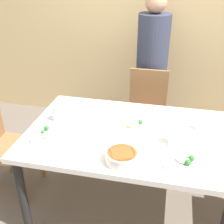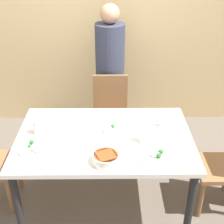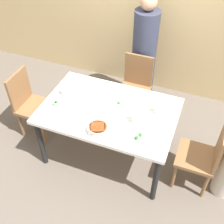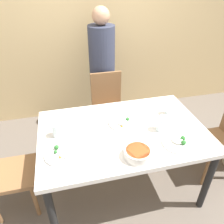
{
  "view_description": "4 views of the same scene",
  "coord_description": "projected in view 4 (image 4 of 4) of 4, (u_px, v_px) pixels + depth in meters",
  "views": [
    {
      "loc": [
        0.26,
        -1.7,
        1.82
      ],
      "look_at": [
        -0.11,
        -0.05,
        0.91
      ],
      "focal_mm": 45.0,
      "sensor_mm": 36.0,
      "label": 1
    },
    {
      "loc": [
        0.05,
        -2.16,
        2.2
      ],
      "look_at": [
        0.06,
        -0.01,
        0.97
      ],
      "focal_mm": 50.0,
      "sensor_mm": 36.0,
      "label": 2
    },
    {
      "loc": [
        0.84,
        -2.07,
        2.78
      ],
      "look_at": [
        0.05,
        -0.04,
        0.75
      ],
      "focal_mm": 45.0,
      "sensor_mm": 36.0,
      "label": 3
    },
    {
      "loc": [
        -0.45,
        -1.45,
        1.92
      ],
      "look_at": [
        -0.08,
        0.09,
        0.87
      ],
      "focal_mm": 35.0,
      "sensor_mm": 36.0,
      "label": 4
    }
  ],
  "objects": [
    {
      "name": "bowl_curry",
      "position": [
        138.0,
        153.0,
        1.63
      ],
      "size": [
        0.21,
        0.21,
        0.07
      ],
      "color": "silver",
      "rests_on": "dining_table"
    },
    {
      "name": "bowl_rice_small",
      "position": [
        165.0,
        119.0,
        2.03
      ],
      "size": [
        0.12,
        0.12,
        0.04
      ],
      "color": "white",
      "rests_on": "dining_table"
    },
    {
      "name": "plate_noodles",
      "position": [
        62.0,
        153.0,
        1.66
      ],
      "size": [
        0.26,
        0.26,
        0.05
      ],
      "color": "white",
      "rests_on": "dining_table"
    },
    {
      "name": "person_adult",
      "position": [
        102.0,
        77.0,
        2.87
      ],
      "size": [
        0.33,
        0.33,
        1.58
      ],
      "color": "#33384C",
      "rests_on": "ground_plane"
    },
    {
      "name": "ground_plane",
      "position": [
        121.0,
        184.0,
        2.33
      ],
      "size": [
        10.0,
        10.0,
        0.0
      ],
      "primitive_type": "plane",
      "color": "#60564C"
    },
    {
      "name": "glass_water_short",
      "position": [
        161.0,
        124.0,
        1.9
      ],
      "size": [
        0.08,
        0.08,
        0.13
      ],
      "color": "silver",
      "rests_on": "dining_table"
    },
    {
      "name": "wall_back",
      "position": [
        91.0,
        21.0,
        2.85
      ],
      "size": [
        10.0,
        0.06,
        2.7
      ],
      "color": "tan",
      "rests_on": "ground_plane"
    },
    {
      "name": "chair_adult_spot",
      "position": [
        108.0,
        106.0,
        2.74
      ],
      "size": [
        0.4,
        0.4,
        0.88
      ],
      "color": "brown",
      "rests_on": "ground_plane"
    },
    {
      "name": "fork_steel",
      "position": [
        152.0,
        110.0,
        2.18
      ],
      "size": [
        0.18,
        0.05,
        0.01
      ],
      "color": "silver",
      "rests_on": "dining_table"
    },
    {
      "name": "glass_water_tall",
      "position": [
        57.0,
        130.0,
        1.83
      ],
      "size": [
        0.08,
        0.08,
        0.12
      ],
      "color": "silver",
      "rests_on": "dining_table"
    },
    {
      "name": "plate_rice_adult",
      "position": [
        178.0,
        143.0,
        1.76
      ],
      "size": [
        0.24,
        0.24,
        0.06
      ],
      "color": "white",
      "rests_on": "dining_table"
    },
    {
      "name": "plate_rice_child",
      "position": [
        123.0,
        123.0,
        2.0
      ],
      "size": [
        0.25,
        0.25,
        0.05
      ],
      "color": "white",
      "rests_on": "dining_table"
    },
    {
      "name": "chair_child_spot",
      "position": [
        223.0,
        137.0,
        2.25
      ],
      "size": [
        0.4,
        0.4,
        0.88
      ],
      "rotation": [
        0.0,
        0.0,
        -1.57
      ],
      "color": "brown",
      "rests_on": "ground_plane"
    },
    {
      "name": "spoon_steel",
      "position": [
        90.0,
        125.0,
        1.98
      ],
      "size": [
        0.17,
        0.1,
        0.01
      ],
      "color": "silver",
      "rests_on": "dining_table"
    },
    {
      "name": "glass_water_center",
      "position": [
        170.0,
        109.0,
        2.11
      ],
      "size": [
        0.08,
        0.08,
        0.12
      ],
      "color": "silver",
      "rests_on": "dining_table"
    },
    {
      "name": "chair_empty_left",
      "position": [
        2.0,
        171.0,
        1.87
      ],
      "size": [
        0.4,
        0.4,
        0.88
      ],
      "rotation": [
        0.0,
        0.0,
        1.57
      ],
      "color": "brown",
      "rests_on": "ground_plane"
    },
    {
      "name": "dining_table",
      "position": [
        123.0,
        137.0,
        1.97
      ],
      "size": [
        1.46,
        0.96,
        0.73
      ],
      "color": "silver",
      "rests_on": "ground_plane"
    }
  ]
}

